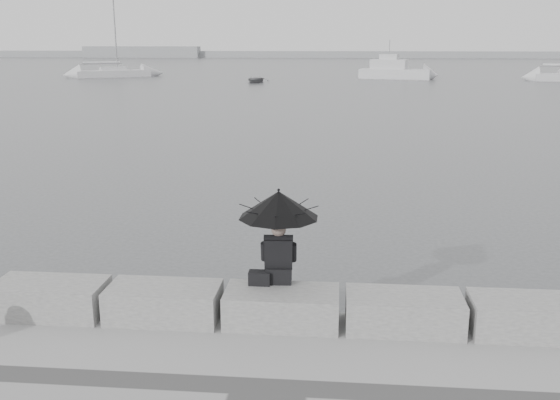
# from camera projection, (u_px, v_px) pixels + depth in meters

# --- Properties ---
(ground) EXTENTS (360.00, 360.00, 0.00)m
(ground) POSITION_uv_depth(u_px,v_px,m) (284.00, 341.00, 9.42)
(ground) COLOR #404345
(ground) RESTS_ON ground
(stone_block_far_left) EXTENTS (1.60, 0.80, 0.50)m
(stone_block_far_left) POSITION_uv_depth(u_px,v_px,m) (50.00, 298.00, 9.10)
(stone_block_far_left) COLOR slate
(stone_block_far_left) RESTS_ON promenade
(stone_block_left) EXTENTS (1.60, 0.80, 0.50)m
(stone_block_left) POSITION_uv_depth(u_px,v_px,m) (164.00, 303.00, 8.95)
(stone_block_left) COLOR slate
(stone_block_left) RESTS_ON promenade
(stone_block_centre) EXTENTS (1.60, 0.80, 0.50)m
(stone_block_centre) POSITION_uv_depth(u_px,v_px,m) (282.00, 307.00, 8.80)
(stone_block_centre) COLOR slate
(stone_block_centre) RESTS_ON promenade
(stone_block_right) EXTENTS (1.60, 0.80, 0.50)m
(stone_block_right) POSITION_uv_depth(u_px,v_px,m) (404.00, 312.00, 8.64)
(stone_block_right) COLOR slate
(stone_block_right) RESTS_ON promenade
(stone_block_far_right) EXTENTS (1.60, 0.80, 0.50)m
(stone_block_far_right) POSITION_uv_depth(u_px,v_px,m) (530.00, 317.00, 8.49)
(stone_block_far_right) COLOR slate
(stone_block_far_right) RESTS_ON promenade
(seated_person) EXTENTS (1.16, 1.16, 1.39)m
(seated_person) POSITION_uv_depth(u_px,v_px,m) (279.00, 215.00, 8.83)
(seated_person) COLOR black
(seated_person) RESTS_ON stone_block_centre
(bag) EXTENTS (0.31, 0.18, 0.20)m
(bag) POSITION_uv_depth(u_px,v_px,m) (259.00, 278.00, 8.94)
(bag) COLOR black
(bag) RESTS_ON stone_block_centre
(distant_landmass) EXTENTS (180.00, 8.00, 2.80)m
(distant_landmass) POSITION_uv_depth(u_px,v_px,m) (305.00, 54.00, 158.91)
(distant_landmass) COLOR gray
(distant_landmass) RESTS_ON ground
(sailboat_left) EXTENTS (8.79, 6.52, 12.90)m
(sailboat_left) POSITION_uv_depth(u_px,v_px,m) (113.00, 73.00, 76.29)
(sailboat_left) COLOR silver
(sailboat_left) RESTS_ON ground
(motor_cruiser) EXTENTS (8.63, 4.84, 4.50)m
(motor_cruiser) POSITION_uv_depth(u_px,v_px,m) (395.00, 71.00, 72.76)
(motor_cruiser) COLOR silver
(motor_cruiser) RESTS_ON ground
(dinghy) EXTENTS (3.76, 2.08, 0.60)m
(dinghy) POSITION_uv_depth(u_px,v_px,m) (255.00, 80.00, 66.45)
(dinghy) COLOR gray
(dinghy) RESTS_ON ground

